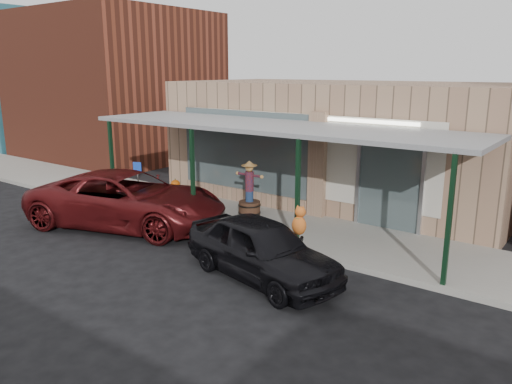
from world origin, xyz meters
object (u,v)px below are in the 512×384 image
Objects in this scene: barrel_scarecrow at (249,197)px; handicap_sign at (138,178)px; car_maroon at (127,200)px; barrel_pumpkin at (176,191)px; parked_sedan at (262,249)px.

barrel_scarecrow is 3.98m from handicap_sign.
car_maroon is at bearing -137.66° from barrel_scarecrow.
barrel_pumpkin is 1.57m from handicap_sign.
parked_sedan is at bearing -115.57° from car_maroon.
barrel_scarecrow reaches higher than car_maroon.
handicap_sign reaches higher than parked_sedan.
car_maroon is (0.81, -2.80, 0.42)m from barrel_pumpkin.
handicap_sign is at bearing 21.56° from car_maroon.
barrel_pumpkin is 2.94m from car_maroon.
handicap_sign is 0.34× the size of parked_sedan.
barrel_pumpkin is at bearing -1.82° from car_maroon.
car_maroon is at bearing 95.42° from parked_sedan.
car_maroon is at bearing -73.92° from barrel_pumpkin.
parked_sedan is at bearing -29.20° from barrel_pumpkin.
car_maroon is (-5.54, 0.75, 0.13)m from parked_sedan.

